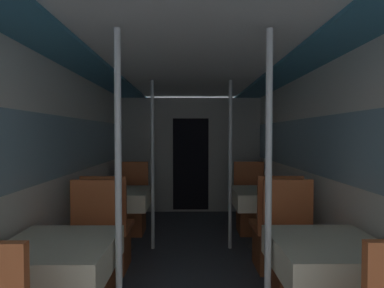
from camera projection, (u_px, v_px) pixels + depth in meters
name	position (u px, v px, depth m)	size (l,w,h in m)	color
wall_left	(62.00, 169.00, 2.93)	(0.05, 6.59, 2.06)	silver
wall_right	(321.00, 168.00, 2.95)	(0.05, 6.59, 2.06)	silver
ceiling_panel	(192.00, 62.00, 2.91)	(2.55, 6.59, 0.07)	white
bulkhead_far	(191.00, 155.00, 5.43)	(2.50, 0.09, 2.06)	#A8A8A3
dining_table_left_0	(59.00, 260.00, 1.89)	(0.68, 0.68, 0.72)	#4C4C51
chair_left_far_0	(90.00, 266.00, 2.49)	(0.44, 0.44, 1.00)	brown
support_pole_left_0	(118.00, 193.00, 1.88)	(0.04, 0.04, 2.06)	silver
dining_table_left_1	(121.00, 200.00, 3.65)	(0.68, 0.68, 0.72)	#4C4C51
chair_left_near_1	(109.00, 241.00, 3.07)	(0.44, 0.44, 1.00)	brown
chair_left_far_1	(131.00, 212.00, 4.25)	(0.44, 0.44, 1.00)	brown
support_pole_left_1	(153.00, 165.00, 3.64)	(0.04, 0.04, 2.06)	silver
dining_table_right_0	(327.00, 259.00, 1.91)	(0.68, 0.68, 0.72)	#4C4C51
chair_right_far_0	(294.00, 265.00, 2.51)	(0.44, 0.44, 1.00)	brown
support_pole_right_0	(268.00, 193.00, 1.89)	(0.04, 0.04, 2.06)	silver
dining_table_right_1	(261.00, 200.00, 3.67)	(0.68, 0.68, 0.72)	#4C4C51
chair_right_near_1	(275.00, 241.00, 3.08)	(0.44, 0.44, 1.00)	brown
chair_right_far_1	(251.00, 211.00, 4.27)	(0.44, 0.44, 1.00)	brown
support_pole_right_1	(230.00, 165.00, 3.65)	(0.04, 0.04, 2.06)	silver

